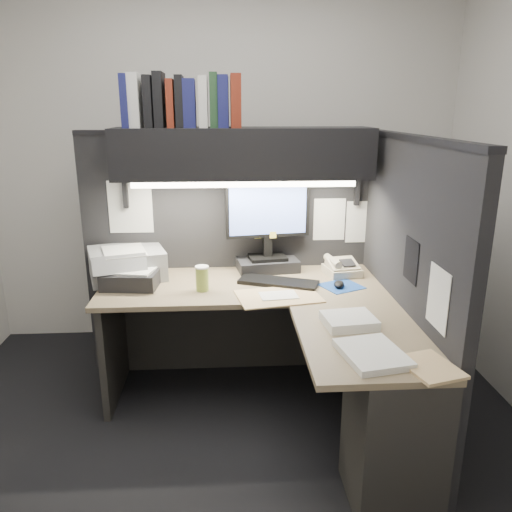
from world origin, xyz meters
name	(u,v)px	position (x,y,z in m)	size (l,w,h in m)	color
floor	(228,445)	(0.00, 0.00, 0.00)	(3.50, 3.50, 0.00)	black
wall_back	(223,165)	(0.00, 1.50, 1.35)	(3.50, 0.04, 2.70)	silver
wall_front	(222,345)	(0.00, -1.50, 1.35)	(3.50, 0.04, 2.70)	silver
partition_back	(229,256)	(0.03, 0.93, 0.80)	(1.90, 0.06, 1.60)	black
partition_right	(405,292)	(0.98, 0.18, 0.80)	(0.06, 1.50, 1.60)	black
desk	(307,370)	(0.43, 0.00, 0.44)	(1.70, 1.53, 0.73)	#887957
overhead_shelf	(243,153)	(0.12, 0.75, 1.50)	(1.55, 0.34, 0.30)	black
task_light_tube	(244,184)	(0.12, 0.61, 1.33)	(0.04, 0.04, 1.32)	white
monitor	(268,236)	(0.28, 0.82, 0.96)	(0.54, 0.29, 0.59)	black
keyboard	(278,282)	(0.33, 0.54, 0.74)	(0.48, 0.16, 0.02)	black
mousepad	(341,286)	(0.70, 0.47, 0.73)	(0.22, 0.20, 0.00)	#1B4394
mouse	(339,284)	(0.68, 0.45, 0.75)	(0.06, 0.10, 0.04)	black
telephone	(342,268)	(0.75, 0.70, 0.77)	(0.20, 0.21, 0.08)	#C2B395
coffee_cup	(202,279)	(-0.13, 0.46, 0.80)	(0.07, 0.07, 0.14)	#BBC64F
printer	(127,263)	(-0.62, 0.74, 0.82)	(0.45, 0.38, 0.18)	#929498
notebook_stack	(132,278)	(-0.56, 0.57, 0.78)	(0.32, 0.27, 0.10)	black
open_folder	(278,296)	(0.30, 0.32, 0.73)	(0.46, 0.30, 0.01)	tan
paper_stack_a	(349,321)	(0.61, -0.08, 0.75)	(0.25, 0.21, 0.05)	white
paper_stack_b	(372,354)	(0.63, -0.42, 0.75)	(0.25, 0.31, 0.03)	white
manila_stack	(430,367)	(0.84, -0.53, 0.74)	(0.19, 0.25, 0.01)	tan
binder_row	(182,102)	(-0.23, 0.75, 1.80)	(0.68, 0.25, 0.31)	navy
pinned_papers	(295,231)	(0.42, 0.56, 1.05)	(1.76, 1.31, 0.51)	white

